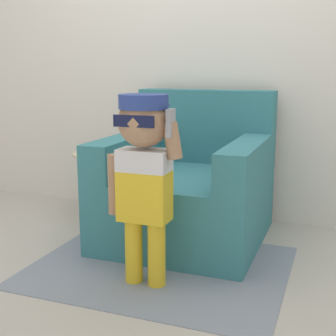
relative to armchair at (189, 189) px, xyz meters
The scene contains 6 objects.
ground_plane 0.37m from the armchair, 128.22° to the right, with size 10.00×10.00×0.00m, color #ADA89E.
wall_back 1.12m from the armchair, 102.27° to the left, with size 10.00×0.05×2.60m.
armchair is the anchor object (origin of this frame).
person_child 0.80m from the armchair, 89.35° to the right, with size 0.39×0.29×0.95m.
side_table 0.77m from the armchair, 165.15° to the left, with size 0.40×0.40×0.47m.
rug 0.61m from the armchair, 89.42° to the right, with size 1.36×1.09×0.01m.
Camera 1 is at (1.01, -2.61, 1.07)m, focal length 50.00 mm.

